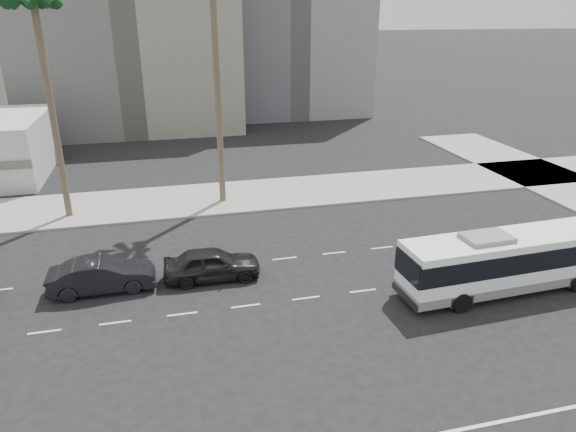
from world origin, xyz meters
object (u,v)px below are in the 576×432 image
object	(u,v)px
car_b	(102,275)
palm_mid	(33,1)
city_bus	(507,260)
car_a	(212,264)

from	to	relation	value
car_b	palm_mid	bearing A→B (deg)	14.94
city_bus	car_a	xyz separation A→B (m)	(-14.21, 4.70, -0.83)
car_a	car_b	distance (m)	5.50
city_bus	palm_mid	world-z (taller)	palm_mid
city_bus	palm_mid	bearing A→B (deg)	142.76
car_b	palm_mid	world-z (taller)	palm_mid
city_bus	car_a	world-z (taller)	city_bus
palm_mid	car_b	bearing A→B (deg)	-74.08
car_a	palm_mid	world-z (taller)	palm_mid
car_a	palm_mid	bearing A→B (deg)	39.38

